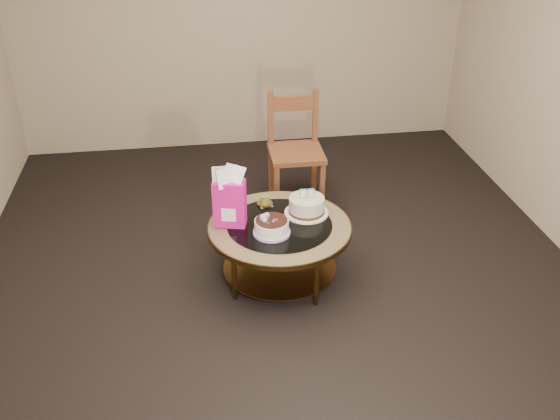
{
  "coord_description": "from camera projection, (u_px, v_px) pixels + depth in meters",
  "views": [
    {
      "loc": [
        -0.55,
        -3.69,
        2.73
      ],
      "look_at": [
        0.01,
        0.02,
        0.56
      ],
      "focal_mm": 40.0,
      "sensor_mm": 36.0,
      "label": 1
    }
  ],
  "objects": [
    {
      "name": "gift_bag",
      "position": [
        229.0,
        197.0,
        4.26
      ],
      "size": [
        0.24,
        0.2,
        0.44
      ],
      "rotation": [
        0.0,
        0.0,
        -0.25
      ],
      "color": "#EA1695",
      "rests_on": "coffee_table"
    },
    {
      "name": "decorated_cake",
      "position": [
        271.0,
        227.0,
        4.24
      ],
      "size": [
        0.25,
        0.25,
        0.15
      ],
      "rotation": [
        0.0,
        0.0,
        0.3
      ],
      "color": "#C3A2E5",
      "rests_on": "coffee_table"
    },
    {
      "name": "cream_cake",
      "position": [
        307.0,
        206.0,
        4.47
      ],
      "size": [
        0.32,
        0.32,
        0.2
      ],
      "rotation": [
        0.0,
        0.0,
        -0.03
      ],
      "color": "white",
      "rests_on": "coffee_table"
    },
    {
      "name": "coffee_table",
      "position": [
        280.0,
        234.0,
        4.41
      ],
      "size": [
        1.02,
        1.02,
        0.46
      ],
      "color": "brown",
      "rests_on": "ground"
    },
    {
      "name": "dining_chair",
      "position": [
        296.0,
        150.0,
        5.36
      ],
      "size": [
        0.46,
        0.46,
        0.98
      ],
      "rotation": [
        0.0,
        0.0,
        -0.02
      ],
      "color": "brown",
      "rests_on": "ground"
    },
    {
      "name": "pillar_candle",
      "position": [
        265.0,
        202.0,
        4.59
      ],
      "size": [
        0.11,
        0.11,
        0.09
      ],
      "rotation": [
        0.0,
        0.0,
        0.22
      ],
      "color": "#DCB85A",
      "rests_on": "coffee_table"
    },
    {
      "name": "ground",
      "position": [
        280.0,
        277.0,
        4.6
      ],
      "size": [
        5.0,
        5.0,
        0.0
      ],
      "primitive_type": "plane",
      "color": "black",
      "rests_on": "ground"
    },
    {
      "name": "room_walls",
      "position": [
        280.0,
        74.0,
        3.83
      ],
      "size": [
        4.52,
        5.02,
        2.61
      ],
      "color": "tan",
      "rests_on": "ground"
    }
  ]
}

